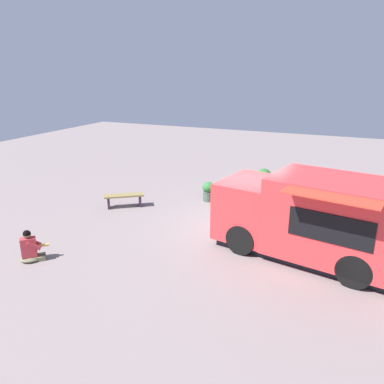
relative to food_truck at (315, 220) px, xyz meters
The scene contains 6 objects.
ground_plane 2.58m from the food_truck, 66.60° to the left, with size 40.00×40.00×0.00m, color gray.
food_truck is the anchor object (origin of this frame).
person_customer 7.49m from the food_truck, 115.08° to the left, with size 0.72×0.72×0.87m.
planter_flowering_near 6.73m from the food_truck, 24.26° to the left, with size 0.62×0.62×0.73m.
planter_flowering_far 5.30m from the food_truck, 53.05° to the left, with size 0.46×0.46×0.75m.
plaza_bench 6.92m from the food_truck, 79.25° to the left, with size 1.15×1.38×0.48m.
Camera 1 is at (-10.57, -2.86, 4.79)m, focal length 35.25 mm.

